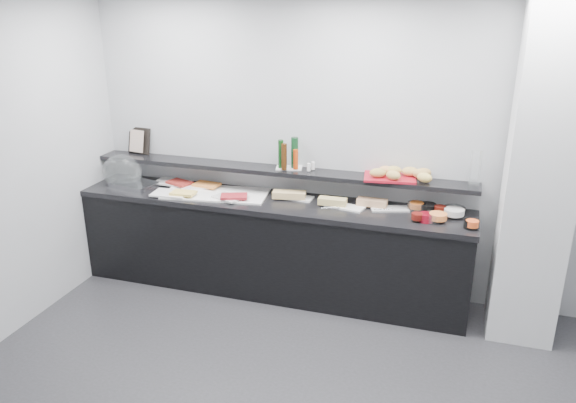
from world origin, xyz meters
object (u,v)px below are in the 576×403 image
(cloche_base, at_px, (135,184))
(framed_print, at_px, (139,140))
(bread_tray, at_px, (390,177))
(sandwich_plate_mid, at_px, (345,207))
(condiment_tray, at_px, (289,168))
(carafe, at_px, (475,169))

(cloche_base, bearing_deg, framed_print, 120.69)
(bread_tray, bearing_deg, cloche_base, 176.46)
(cloche_base, relative_size, sandwich_plate_mid, 1.25)
(sandwich_plate_mid, height_order, condiment_tray, condiment_tray)
(cloche_base, distance_m, framed_print, 0.47)
(framed_print, bearing_deg, bread_tray, 6.08)
(cloche_base, distance_m, bread_tray, 2.44)
(carafe, bearing_deg, sandwich_plate_mid, -171.48)
(sandwich_plate_mid, xyz_separation_m, condiment_tray, (-0.57, 0.19, 0.25))
(framed_print, bearing_deg, sandwich_plate_mid, 1.30)
(cloche_base, height_order, framed_print, framed_print)
(condiment_tray, distance_m, bread_tray, 0.92)
(sandwich_plate_mid, height_order, bread_tray, bread_tray)
(framed_print, xyz_separation_m, bread_tray, (2.52, -0.09, -0.12))
(framed_print, relative_size, condiment_tray, 1.11)
(bread_tray, xyz_separation_m, carafe, (0.69, -0.01, 0.14))
(framed_print, distance_m, carafe, 3.21)
(sandwich_plate_mid, relative_size, condiment_tray, 1.44)
(sandwich_plate_mid, height_order, framed_print, framed_print)
(condiment_tray, xyz_separation_m, bread_tray, (0.92, -0.02, 0.00))
(sandwich_plate_mid, height_order, carafe, carafe)
(bread_tray, distance_m, carafe, 0.71)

